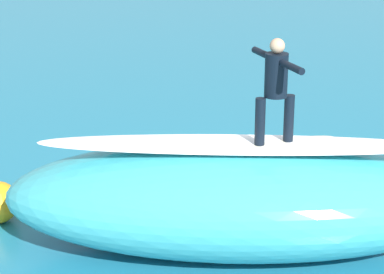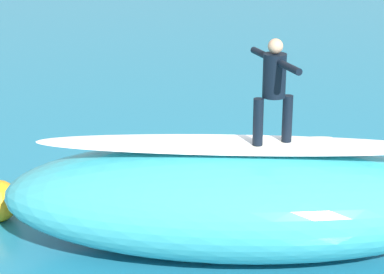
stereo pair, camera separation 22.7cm
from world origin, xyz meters
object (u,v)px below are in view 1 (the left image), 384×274
surfboard_riding (274,145)px  surfer_riding (276,83)px  surfboard_paddling (131,171)px  surfer_paddling (125,163)px

surfboard_riding → surfer_riding: bearing=98.4°
surfboard_riding → surfer_riding: (-0.00, 0.00, 1.03)m
surfer_riding → surfboard_paddling: 5.27m
surfer_paddling → surfboard_riding: bearing=-34.7°
surfer_riding → surfboard_paddling: size_ratio=0.74×
surfboard_paddling → surfer_paddling: (0.11, -0.07, 0.17)m
surfboard_riding → surfer_paddling: surfboard_riding is taller
surfboard_riding → surfer_riding: size_ratio=1.32×
surfer_riding → surfer_paddling: size_ratio=1.08×
surfboard_riding → surfboard_paddling: size_ratio=0.98×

